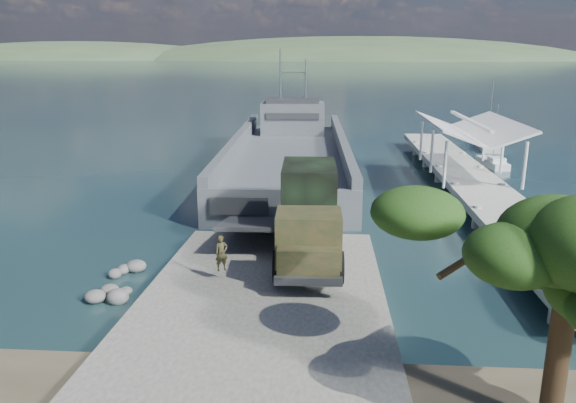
# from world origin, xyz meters

# --- Properties ---
(ground) EXTENTS (1400.00, 1400.00, 0.00)m
(ground) POSITION_xyz_m (0.00, 0.00, 0.00)
(ground) COLOR #1A3540
(ground) RESTS_ON ground
(boat_ramp) EXTENTS (10.00, 18.00, 0.50)m
(boat_ramp) POSITION_xyz_m (0.00, -1.00, 0.25)
(boat_ramp) COLOR #65645C
(boat_ramp) RESTS_ON ground
(shoreline_rocks) EXTENTS (3.20, 5.60, 0.90)m
(shoreline_rocks) POSITION_xyz_m (-6.20, 0.50, 0.00)
(shoreline_rocks) COLOR #60605D
(shoreline_rocks) RESTS_ON ground
(distant_headlands) EXTENTS (1000.00, 240.00, 48.00)m
(distant_headlands) POSITION_xyz_m (50.00, 560.00, 0.00)
(distant_headlands) COLOR #3D5434
(distant_headlands) RESTS_ON ground
(pier) EXTENTS (6.40, 44.00, 6.10)m
(pier) POSITION_xyz_m (13.00, 18.77, 1.60)
(pier) COLOR #A2A098
(pier) RESTS_ON ground
(landing_craft) EXTENTS (10.58, 37.83, 11.15)m
(landing_craft) POSITION_xyz_m (-0.67, 24.53, 0.91)
(landing_craft) COLOR #4E555C
(landing_craft) RESTS_ON ground
(military_truck) EXTENTS (3.25, 9.24, 4.24)m
(military_truck) POSITION_xyz_m (1.70, 3.35, 2.61)
(military_truck) COLOR black
(military_truck) RESTS_ON boat_ramp
(soldier) EXTENTS (0.69, 0.63, 1.59)m
(soldier) POSITION_xyz_m (-1.99, 0.30, 1.30)
(soldier) COLOR #222E1A
(soldier) RESTS_ON boat_ramp
(sailboat_near) EXTENTS (1.86, 4.84, 5.75)m
(sailboat_near) POSITION_xyz_m (17.51, 28.51, 0.31)
(sailboat_near) COLOR white
(sailboat_near) RESTS_ON ground
(sailboat_far) EXTENTS (2.55, 6.33, 7.50)m
(sailboat_far) POSITION_xyz_m (19.56, 37.98, 0.40)
(sailboat_far) COLOR white
(sailboat_far) RESTS_ON ground
(overhang_tree) EXTENTS (7.48, 6.89, 6.79)m
(overhang_tree) POSITION_xyz_m (8.10, -8.48, 5.45)
(overhang_tree) COLOR #342715
(overhang_tree) RESTS_ON ground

